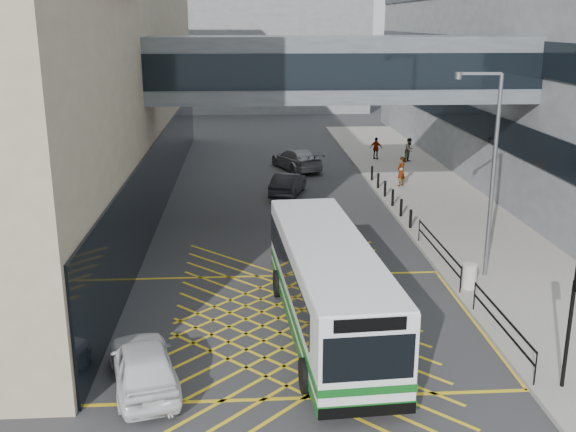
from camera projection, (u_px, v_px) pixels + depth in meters
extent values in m
plane|color=#333335|center=(296.00, 325.00, 22.27)|extent=(120.00, 120.00, 0.00)
cube|color=black|center=(165.00, 167.00, 36.67)|extent=(0.10, 41.50, 4.00)
cube|color=black|center=(447.00, 109.00, 44.89)|extent=(0.10, 43.50, 1.60)
cube|color=black|center=(451.00, 48.00, 43.78)|extent=(0.10, 43.50, 1.60)
cube|color=slate|center=(239.00, 27.00, 77.13)|extent=(28.00, 16.00, 18.00)
cube|color=#4F5459|center=(340.00, 69.00, 31.86)|extent=(20.00, 4.00, 3.00)
cube|color=black|center=(347.00, 72.00, 29.92)|extent=(19.50, 0.06, 1.60)
cube|color=black|center=(335.00, 66.00, 33.80)|extent=(19.50, 0.06, 1.60)
cube|color=gray|center=(438.00, 202.00, 37.18)|extent=(6.00, 54.00, 0.16)
cube|color=gold|center=(296.00, 325.00, 22.26)|extent=(12.00, 9.00, 0.01)
cube|color=silver|center=(328.00, 284.00, 21.30)|extent=(3.12, 10.92, 2.65)
cube|color=#0F4E18|center=(327.00, 318.00, 21.62)|extent=(3.16, 10.96, 0.33)
cube|color=#0F4E18|center=(327.00, 303.00, 21.48)|extent=(3.18, 10.96, 0.22)
cube|color=black|center=(324.00, 267.00, 21.76)|extent=(3.09, 9.55, 1.03)
cube|color=black|center=(369.00, 358.00, 16.11)|extent=(2.26, 0.22, 1.18)
cube|color=black|center=(370.00, 325.00, 15.85)|extent=(1.77, 0.17, 0.34)
cube|color=silver|center=(328.00, 244.00, 20.93)|extent=(3.09, 10.82, 0.10)
cube|color=black|center=(367.00, 411.00, 16.49)|extent=(2.45, 0.25, 0.29)
cube|color=black|center=(302.00, 261.00, 26.76)|extent=(2.45, 0.25, 0.29)
cylinder|color=black|center=(306.00, 376.00, 18.11)|extent=(0.34, 1.00, 0.98)
cylinder|color=black|center=(395.00, 370.00, 18.41)|extent=(0.34, 1.00, 0.98)
cylinder|color=black|center=(278.00, 284.00, 24.47)|extent=(0.34, 1.00, 0.98)
cylinder|color=black|center=(345.00, 280.00, 24.77)|extent=(0.34, 1.00, 0.98)
imported|color=silver|center=(143.00, 364.00, 18.29)|extent=(2.89, 4.77, 1.42)
imported|color=black|center=(288.00, 184.00, 38.76)|extent=(2.76, 4.45, 1.30)
imported|color=gray|center=(297.00, 158.00, 45.34)|extent=(3.67, 5.31, 1.52)
cylinder|color=black|center=(568.00, 334.00, 17.82)|extent=(0.12, 0.12, 3.06)
cylinder|color=slate|center=(493.00, 179.00, 25.12)|extent=(0.17, 0.17, 7.70)
cube|color=slate|center=(480.00, 74.00, 24.08)|extent=(1.54, 0.26, 0.10)
cylinder|color=slate|center=(458.00, 76.00, 24.13)|extent=(0.30, 0.30, 0.24)
cylinder|color=#ADA89E|center=(469.00, 276.00, 24.80)|extent=(0.54, 0.54, 0.94)
cube|color=black|center=(503.00, 314.00, 20.42)|extent=(0.05, 5.00, 0.05)
cube|color=black|center=(502.00, 326.00, 20.53)|extent=(0.05, 5.00, 0.05)
cube|color=black|center=(438.00, 242.00, 27.13)|extent=(0.05, 6.00, 0.05)
cube|color=black|center=(438.00, 251.00, 27.24)|extent=(0.05, 6.00, 0.05)
cylinder|color=black|center=(536.00, 368.00, 18.15)|extent=(0.04, 0.04, 1.00)
cylinder|color=black|center=(474.00, 296.00, 22.94)|extent=(0.04, 0.04, 1.00)
cylinder|color=black|center=(461.00, 280.00, 24.38)|extent=(0.04, 0.04, 1.00)
cylinder|color=black|center=(419.00, 230.00, 30.13)|extent=(0.04, 0.04, 1.00)
cylinder|color=black|center=(411.00, 219.00, 32.07)|extent=(0.14, 0.14, 0.90)
cylinder|color=black|center=(401.00, 208.00, 33.98)|extent=(0.14, 0.14, 0.90)
cylinder|color=black|center=(393.00, 198.00, 35.90)|extent=(0.14, 0.14, 0.90)
cylinder|color=black|center=(385.00, 189.00, 37.82)|extent=(0.14, 0.14, 0.90)
cylinder|color=black|center=(378.00, 181.00, 39.73)|extent=(0.14, 0.14, 0.90)
cylinder|color=black|center=(372.00, 173.00, 41.65)|extent=(0.14, 0.14, 0.90)
imported|color=gray|center=(401.00, 171.00, 40.11)|extent=(0.85, 0.85, 1.77)
imported|color=gray|center=(409.00, 150.00, 47.07)|extent=(0.91, 0.89, 1.66)
imported|color=gray|center=(376.00, 148.00, 47.99)|extent=(1.01, 0.85, 1.55)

